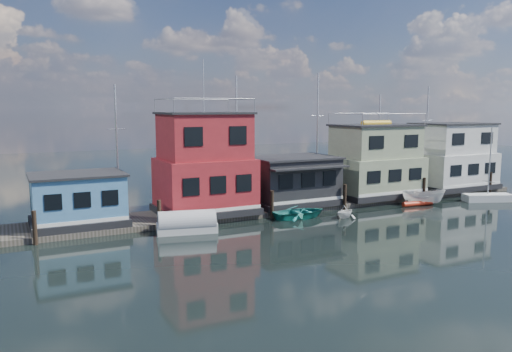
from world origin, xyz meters
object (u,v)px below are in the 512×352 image
houseboat_white (452,157)px  houseboat_green (375,162)px  houseboat_red (205,166)px  motorboat (424,197)px  dinghy_teal (300,212)px  day_sailer (488,197)px  houseboat_dark (292,180)px  red_kayak (418,203)px  tarp_runabout (187,224)px  houseboat_blue (78,199)px  dinghy_white (345,211)px

houseboat_white → houseboat_green: bearing=180.0°
houseboat_red → motorboat: 19.85m
houseboat_green → dinghy_teal: size_ratio=1.94×
houseboat_red → day_sailer: size_ratio=1.73×
day_sailer → motorboat: bearing=-170.1°
houseboat_white → houseboat_dark: bearing=-179.9°
red_kayak → dinghy_teal: bearing=-177.2°
day_sailer → motorboat: day_sailer is taller
houseboat_red → tarp_runabout: bearing=-125.4°
houseboat_green → houseboat_white: houseboat_green is taller
houseboat_dark → houseboat_green: (9.00, 0.02, 1.13)m
houseboat_blue → day_sailer: bearing=-8.9°
motorboat → houseboat_white: bearing=-29.8°
houseboat_dark → tarp_runabout: (-10.93, -4.10, -1.80)m
red_kayak → houseboat_red: bearing=172.5°
day_sailer → red_kayak: 7.51m
motorboat → houseboat_blue: bearing=114.1°
houseboat_red → day_sailer: houseboat_red is taller
dinghy_white → houseboat_blue: bearing=56.6°
day_sailer → motorboat: size_ratio=1.85×
houseboat_blue → houseboat_red: size_ratio=0.54×
houseboat_blue → dinghy_white: size_ratio=3.21×
red_kayak → dinghy_white: bearing=-167.7°
houseboat_blue → houseboat_red: houseboat_red is taller
houseboat_white → motorboat: bearing=-152.2°
dinghy_teal → dinghy_white: size_ratio=2.16×
houseboat_dark → dinghy_teal: size_ratio=1.71×
houseboat_dark → dinghy_teal: bearing=-111.8°
houseboat_red → red_kayak: houseboat_red is taller
tarp_runabout → houseboat_dark: bearing=33.1°
dinghy_teal → houseboat_dark: bearing=-20.1°
houseboat_green → houseboat_blue: bearing=-180.0°
day_sailer → motorboat: 6.77m
houseboat_red → dinghy_white: houseboat_red is taller
houseboat_green → motorboat: bearing=-63.1°
red_kayak → tarp_runabout: bearing=-174.8°
houseboat_red → tarp_runabout: houseboat_red is taller
houseboat_red → houseboat_dark: size_ratio=1.60×
day_sailer → dinghy_teal: (-19.21, 1.84, 0.04)m
houseboat_blue → dinghy_teal: houseboat_blue is taller
houseboat_blue → houseboat_white: bearing=0.0°
houseboat_blue → houseboat_red: 9.69m
motorboat → tarp_runabout: 22.05m
houseboat_dark → houseboat_white: bearing=0.1°
houseboat_red → tarp_runabout: (-2.93, -4.12, -3.48)m
houseboat_red → motorboat: (19.11, -4.16, -3.39)m
dinghy_teal → houseboat_red: bearing=62.2°
motorboat → houseboat_dark: bearing=101.9°
motorboat → tarp_runabout: bearing=122.3°
motorboat → dinghy_white: bearing=129.2°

